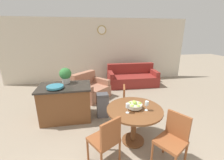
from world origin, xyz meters
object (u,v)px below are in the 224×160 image
Objects in this scene: dining_table at (134,116)px; kitchen_island at (66,102)px; fruit_bowl at (135,105)px; dining_chair_near_right at (173,137)px; dining_chair_far_side at (129,102)px; dining_chair_near_left at (106,139)px; wine_glass_left at (128,106)px; potted_plant at (65,75)px; trash_bin at (103,105)px; couch at (132,78)px; armchair at (91,89)px; wine_glass_right at (147,104)px; teal_bowl at (55,87)px.

kitchen_island reaches higher than dining_table.
dining_chair_near_right is at bearing -53.35° from fruit_bowl.
dining_chair_far_side is (-0.35, 1.38, 0.00)m from dining_chair_near_right.
wine_glass_left reaches higher than dining_chair_near_left.
kitchen_island is 0.70m from potted_plant.
couch is (1.50, 2.25, -0.02)m from trash_bin.
dining_chair_near_right is 0.83m from fruit_bowl.
armchair is (-0.26, 1.29, -0.03)m from trash_bin.
potted_plant is at bearing 135.87° from fruit_bowl.
dining_chair_near_left is 1.09m from dining_chair_near_right.
wine_glass_right is 0.49× the size of teal_bowl.
wine_glass_left is 0.37m from wine_glass_right.
trash_bin is (-0.61, 0.32, -0.20)m from dining_chair_far_side.
teal_bowl is (-1.42, 1.10, 0.05)m from wine_glass_left.
teal_bowl reaches higher than fruit_bowl.
wine_glass_right is at bearing -4.12° from dining_chair_near_right.
trash_bin is at bearing 114.71° from dining_table.
couch is at bearing 35.41° from dining_chair_near_left.
dining_table is 1.18× the size of dining_chair_near_left.
couch is (1.19, 3.45, -0.59)m from wine_glass_left.
trash_bin is at bearing -121.44° from armchair.
dining_table is 1.68× the size of trash_bin.
dining_chair_near_right is (0.46, -0.62, -0.07)m from dining_table.
dining_chair_near_right is at bearing -39.72° from dining_chair_near_left.
wine_glass_left reaches higher than couch.
potted_plant is at bearing 84.92° from kitchen_island.
teal_bowl is at bearing 20.92° from dining_chair_near_right.
trash_bin is at bearing -17.01° from potted_plant.
dining_chair_far_side is at bearing -17.22° from dining_chair_near_right.
dining_chair_far_side is 4.88× the size of wine_glass_right.
kitchen_island is 3.31× the size of teal_bowl.
couch is (0.82, 3.43, -0.59)m from wine_glass_right.
wine_glass_left and wine_glass_right have the same top height.
potted_plant is 0.30× the size of armchair.
wine_glass_right is 2.07m from kitchen_island.
dining_chair_near_left is at bearing -130.09° from armchair.
fruit_bowl is at bearing 5.30° from dining_chair_near_right.
dining_chair_near_left is at bearing -17.22° from dining_chair_far_side.
couch is (2.61, 2.35, -0.64)m from teal_bowl.
wine_glass_left is (0.44, 0.33, 0.37)m from dining_chair_near_left.
potted_plant is (-1.22, 1.48, 0.23)m from wine_glass_left.
wine_glass_left is (-0.29, -0.89, 0.37)m from dining_chair_far_side.
kitchen_island is at bearing -95.08° from potted_plant.
kitchen_island is at bearing 176.57° from trash_bin.
wine_glass_right is at bearing -42.48° from potted_plant.
kitchen_island is at bearing 141.30° from fruit_bowl.
wine_glass_left is (-0.18, -0.13, 0.30)m from dining_table.
dining_table is at bearing 5.28° from dining_chair_near_left.
teal_bowl reaches higher than dining_table.
teal_bowl reaches higher than dining_chair_far_side.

